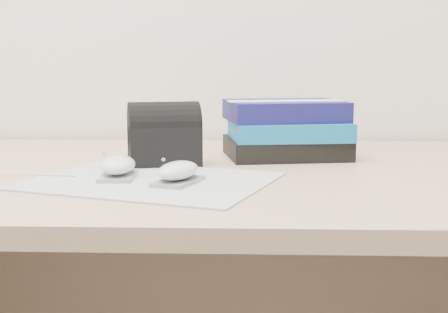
{
  "coord_description": "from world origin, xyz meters",
  "views": [
    {
      "loc": [
        -0.01,
        0.5,
        0.91
      ],
      "look_at": [
        -0.05,
        1.46,
        0.77
      ],
      "focal_mm": 50.0,
      "sensor_mm": 36.0,
      "label": 1
    }
  ],
  "objects_px": {
    "book_stack": "(286,129)",
    "mouse_front": "(178,172)",
    "mouse_rear": "(118,167)",
    "desk": "(252,284)",
    "pouch": "(164,135)"
  },
  "relations": [
    {
      "from": "mouse_front",
      "to": "desk",
      "type": "bearing_deg",
      "value": 61.93
    },
    {
      "from": "book_stack",
      "to": "pouch",
      "type": "xyz_separation_m",
      "value": [
        -0.23,
        -0.11,
        0.0
      ]
    },
    {
      "from": "pouch",
      "to": "desk",
      "type": "bearing_deg",
      "value": 12.52
    },
    {
      "from": "book_stack",
      "to": "pouch",
      "type": "bearing_deg",
      "value": -153.6
    },
    {
      "from": "desk",
      "to": "book_stack",
      "type": "bearing_deg",
      "value": 49.55
    },
    {
      "from": "mouse_rear",
      "to": "pouch",
      "type": "bearing_deg",
      "value": 68.35
    },
    {
      "from": "mouse_rear",
      "to": "desk",
      "type": "bearing_deg",
      "value": 39.05
    },
    {
      "from": "mouse_front",
      "to": "book_stack",
      "type": "distance_m",
      "value": 0.35
    },
    {
      "from": "book_stack",
      "to": "mouse_front",
      "type": "bearing_deg",
      "value": -121.65
    },
    {
      "from": "desk",
      "to": "mouse_rear",
      "type": "bearing_deg",
      "value": -140.95
    },
    {
      "from": "desk",
      "to": "mouse_front",
      "type": "distance_m",
      "value": 0.35
    },
    {
      "from": "pouch",
      "to": "mouse_front",
      "type": "bearing_deg",
      "value": -76.11
    },
    {
      "from": "mouse_front",
      "to": "book_stack",
      "type": "bearing_deg",
      "value": 58.35
    },
    {
      "from": "desk",
      "to": "mouse_rear",
      "type": "relative_size",
      "value": 16.09
    },
    {
      "from": "mouse_rear",
      "to": "mouse_front",
      "type": "xyz_separation_m",
      "value": [
        0.1,
        -0.04,
        -0.0
      ]
    }
  ]
}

